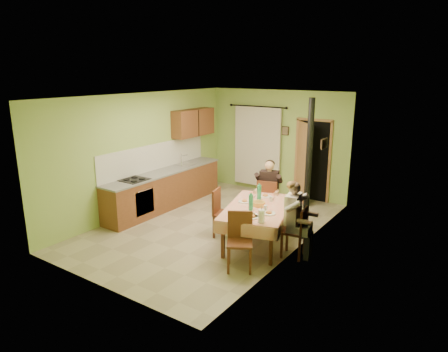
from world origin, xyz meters
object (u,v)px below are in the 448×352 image
Objects in this scene: dining_table at (257,225)px; man_far at (269,185)px; chair_near at (240,253)px; chair_left at (225,222)px; chair_far at (268,210)px; chair_right at (294,241)px; man_right at (295,211)px; stove_flue at (307,189)px.

man_far is (-0.35, 1.09, 0.50)m from dining_table.
chair_left is at bearing -76.50° from chair_near.
chair_far is 0.72× the size of man_far.
man_far is (-1.18, 1.22, 0.59)m from chair_right.
man_right is at bearing -62.27° from man_far.
chair_far reaches higher than chair_left.
man_far is at bearing 146.97° from chair_left.
man_far is at bearing -105.05° from chair_near.
man_far is at bearing 91.54° from dining_table.
chair_far is 1.21m from chair_left.
man_far is at bearing 35.46° from man_right.
chair_far is (-0.35, 1.08, -0.09)m from dining_table.
man_right is 0.96m from stove_flue.
stove_flue reaches higher than dining_table.
man_far reaches higher than dining_table.
stove_flue is at bearing 107.27° from chair_left.
man_far is 1.00× the size of man_right.
chair_far is 2.25m from chair_near.
man_right is at bearing -151.01° from chair_near.
man_right reaches higher than dining_table.
chair_near is 1.25m from man_right.
chair_near is 1.04× the size of chair_right.
chair_right is at bearing -61.92° from man_far.
chair_far is at bearing 164.74° from stove_flue.
man_far and man_right have the same top height.
chair_right is at bearing 72.87° from chair_left.
man_far is 1.69m from man_right.
dining_table is at bearing -106.96° from chair_near.
chair_far is at bearing 35.69° from man_right.
chair_near is 1.42m from chair_left.
man_right is at bearing -79.78° from stove_flue.
chair_far is 1.69m from chair_right.
stove_flue reaches higher than chair_far.
chair_right is 1.56m from chair_left.
chair_near is at bearing 141.01° from chair_right.
chair_near reaches higher than chair_right.
chair_left is at bearing -147.81° from stove_flue.
stove_flue is (1.00, -0.27, 0.73)m from chair_far.
chair_right is at bearing -61.68° from chair_far.
dining_table is at bearing 73.03° from chair_right.
stove_flue is at bearing 34.68° from dining_table.
man_far is 0.50× the size of stove_flue.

